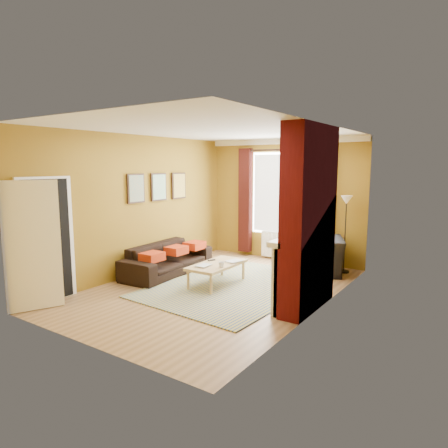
{
  "coord_description": "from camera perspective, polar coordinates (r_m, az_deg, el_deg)",
  "views": [
    {
      "loc": [
        3.99,
        -5.67,
        2.21
      ],
      "look_at": [
        0.0,
        0.25,
        1.15
      ],
      "focal_mm": 32.0,
      "sensor_mm": 36.0,
      "label": 1
    }
  ],
  "objects": [
    {
      "name": "mug",
      "position": [
        7.1,
        -0.37,
        -5.83
      ],
      "size": [
        0.14,
        0.14,
        0.1
      ],
      "primitive_type": "imported",
      "rotation": [
        0.0,
        0.0,
        0.44
      ],
      "color": "#999999",
      "rests_on": "coffee_table"
    },
    {
      "name": "sofa",
      "position": [
        8.28,
        -8.05,
        -4.93
      ],
      "size": [
        0.96,
        2.16,
        0.62
      ],
      "primitive_type": "imported",
      "rotation": [
        0.0,
        0.0,
        1.63
      ],
      "color": "black",
      "rests_on": "ground"
    },
    {
      "name": "coffee_table",
      "position": [
        7.4,
        -1.02,
        -5.98
      ],
      "size": [
        0.65,
        1.25,
        0.41
      ],
      "rotation": [
        0.0,
        0.0,
        0.03
      ],
      "color": "tan",
      "rests_on": "ground"
    },
    {
      "name": "ground",
      "position": [
        7.28,
        -1.11,
        -9.23
      ],
      "size": [
        5.5,
        5.5,
        0.0
      ],
      "primitive_type": "plane",
      "color": "brown",
      "rests_on": "ground"
    },
    {
      "name": "wicker_stool",
      "position": [
        8.83,
        8.42,
        -4.72
      ],
      "size": [
        0.42,
        0.42,
        0.43
      ],
      "rotation": [
        0.0,
        0.0,
        -0.25
      ],
      "color": "olive",
      "rests_on": "ground"
    },
    {
      "name": "floor_lamp",
      "position": [
        8.49,
        17.04,
        1.62
      ],
      "size": [
        0.26,
        0.26,
        1.59
      ],
      "rotation": [
        0.0,
        0.0,
        -0.12
      ],
      "color": "black",
      "rests_on": "ground"
    },
    {
      "name": "armchair",
      "position": [
        8.36,
        12.59,
        -4.41
      ],
      "size": [
        1.48,
        1.41,
        0.76
      ],
      "primitive_type": "imported",
      "rotation": [
        0.0,
        0.0,
        3.56
      ],
      "color": "black",
      "rests_on": "ground"
    },
    {
      "name": "book_b",
      "position": [
        7.59,
        0.85,
        -5.19
      ],
      "size": [
        0.28,
        0.34,
        0.02
      ],
      "primitive_type": "imported",
      "rotation": [
        0.0,
        0.0,
        -0.23
      ],
      "color": "#999999",
      "rests_on": "coffee_table"
    },
    {
      "name": "striped_rug",
      "position": [
        7.41,
        1.55,
        -8.83
      ],
      "size": [
        2.59,
        3.47,
        0.02
      ],
      "rotation": [
        0.0,
        0.0,
        -0.05
      ],
      "color": "#2E4780",
      "rests_on": "ground"
    },
    {
      "name": "room_walls",
      "position": [
        6.89,
        4.45,
        1.49
      ],
      "size": [
        3.82,
        5.54,
        2.83
      ],
      "color": "olive",
      "rests_on": "ground"
    },
    {
      "name": "tv_remote",
      "position": [
        7.6,
        -1.8,
        -5.18
      ],
      "size": [
        0.1,
        0.16,
        0.02
      ],
      "rotation": [
        0.0,
        0.0,
        -0.38
      ],
      "color": "#262628",
      "rests_on": "coffee_table"
    },
    {
      "name": "book_a",
      "position": [
        7.25,
        -3.64,
        -5.85
      ],
      "size": [
        0.22,
        0.29,
        0.03
      ],
      "primitive_type": "imported",
      "rotation": [
        0.0,
        0.0,
        0.05
      ],
      "color": "#999999",
      "rests_on": "coffee_table"
    }
  ]
}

